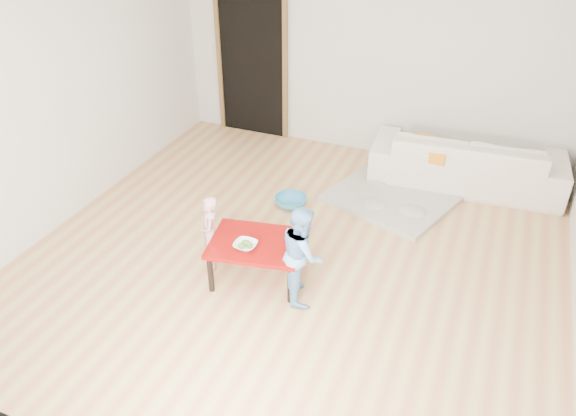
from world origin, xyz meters
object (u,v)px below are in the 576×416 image
Objects in this scene: basin at (291,201)px; bowl at (245,245)px; child_pink at (210,233)px; child_blue at (303,254)px; sofa at (467,160)px; red_table at (257,260)px.

bowl is at bearing -84.50° from basin.
basin is at bearing 138.36° from child_pink.
child_pink is at bearing 59.75° from child_blue.
basin is at bearing 0.17° from child_blue.
sofa reaches higher than bowl.
sofa is 2.95m from red_table.
basin is (-1.71, -1.24, -0.26)m from sofa.
sofa reaches higher than basin.
child_blue is at bearing 63.93° from sofa.
child_blue reaches higher than red_table.
child_blue is at bearing 5.54° from bowl.
child_blue is 1.55m from basin.
sofa is at bearing 112.61° from child_pink.
child_blue reaches higher than child_pink.
red_table is 0.26m from bowl.
child_blue reaches higher than basin.
bowl is at bearing 55.38° from sofa.
child_pink is (-0.42, 0.13, -0.06)m from bowl.
child_blue is 2.55× the size of basin.
sofa is at bearing 59.14° from bowl.
bowl is at bearing 44.39° from child_pink.
sofa is 2.38× the size of child_blue.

